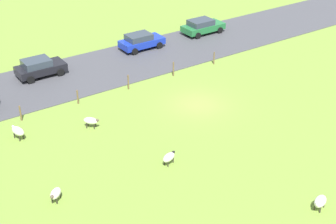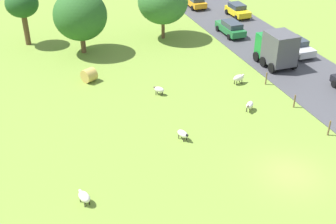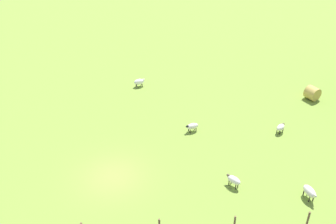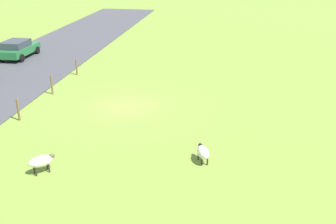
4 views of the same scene
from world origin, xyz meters
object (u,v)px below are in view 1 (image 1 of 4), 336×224
sheep_4 (320,201)px  car_4 (40,67)px  sheep_3 (56,194)px  sheep_0 (18,131)px  car_5 (202,26)px  sheep_1 (91,121)px  car_0 (141,41)px  sheep_2 (169,157)px

sheep_4 → car_4: size_ratio=0.29×
sheep_3 → sheep_0: bearing=-3.8°
car_5 → sheep_1: bearing=120.2°
sheep_3 → car_0: bearing=-43.7°
car_4 → sheep_0: bearing=150.3°
sheep_2 → sheep_3: sheep_3 is taller
sheep_1 → sheep_3: bearing=139.3°
sheep_1 → sheep_3: sheep_1 is taller
sheep_4 → sheep_3: bearing=52.7°
sheep_1 → car_0: 14.72m
sheep_4 → car_5: (24.97, -11.62, 0.33)m
sheep_3 → car_5: bearing=-54.6°
car_4 → car_5: size_ratio=0.91×
sheep_0 → sheep_3: size_ratio=1.28×
car_0 → sheep_1: bearing=134.8°
sheep_1 → sheep_2: size_ratio=0.93×
sheep_1 → sheep_0: bearing=72.5°
sheep_2 → sheep_4: sheep_4 is taller
sheep_0 → car_4: car_4 is taller
sheep_1 → sheep_4: size_ratio=0.92×
sheep_1 → sheep_3: 7.81m
sheep_3 → sheep_4: (-8.64, -11.35, 0.02)m
sheep_0 → sheep_4: bearing=-145.9°
sheep_0 → car_5: bearing=-68.3°
sheep_3 → car_5: 28.18m
sheep_1 → car_4: bearing=-1.5°
car_0 → car_4: (-0.37, 10.18, -0.00)m
car_4 → car_5: 17.61m
sheep_0 → car_0: bearing=-59.4°
sheep_0 → sheep_1: (-1.45, -4.61, -0.04)m
sheep_3 → sheep_4: 14.26m
sheep_0 → sheep_3: 7.39m
sheep_3 → car_0: size_ratio=0.24×
car_0 → sheep_3: bearing=136.3°
sheep_0 → sheep_3: bearing=176.2°
sheep_0 → sheep_3: (-7.37, 0.49, -0.09)m
sheep_2 → car_4: car_4 is taller
sheep_0 → sheep_4: sheep_0 is taller
sheep_0 → car_4: (8.54, -4.87, 0.27)m
sheep_2 → sheep_3: 7.11m
sheep_0 → car_0: (8.91, -15.06, 0.27)m
car_4 → car_5: bearing=-88.6°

